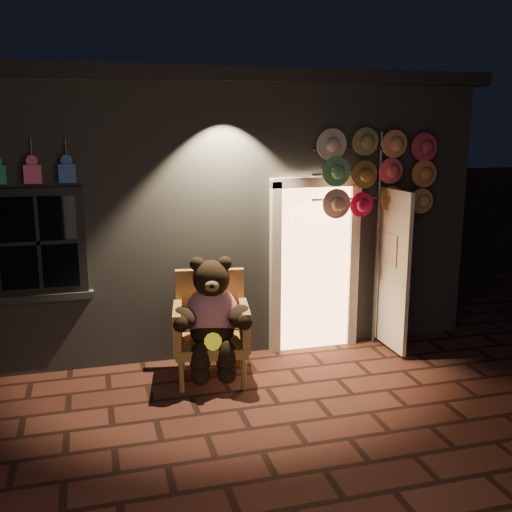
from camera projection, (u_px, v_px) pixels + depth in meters
name	position (u px, v px, depth m)	size (l,w,h in m)	color
ground	(239.00, 409.00, 6.04)	(60.00, 60.00, 0.00)	#532B1F
shop_building	(177.00, 195.00, 9.43)	(7.30, 5.95, 3.51)	slate
wicker_armchair	(211.00, 326.00, 6.74)	(0.93, 0.86, 1.19)	#B59046
teddy_bear	(212.00, 317.00, 6.56)	(0.94, 0.80, 1.32)	#D11643
hat_rack	(379.00, 176.00, 7.33)	(1.62, 0.22, 2.75)	#59595E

